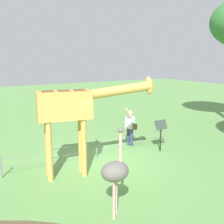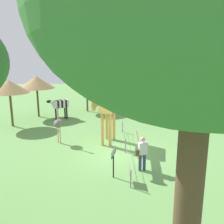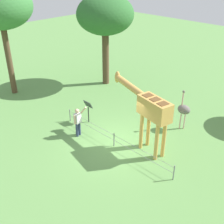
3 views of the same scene
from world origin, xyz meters
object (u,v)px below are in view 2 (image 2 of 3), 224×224
object	(u,v)px
visitor	(142,151)
shade_hut_far	(87,80)
shade_hut_aside	(9,87)
tree_west	(135,46)
ostrich	(59,124)
info_sign	(113,156)
zebra	(60,105)
giraffe	(107,107)
tree_northeast	(204,8)
shade_hut_near	(37,82)

from	to	relation	value
visitor	shade_hut_far	world-z (taller)	shade_hut_far
shade_hut_aside	tree_west	size ratio (longest dim) A/B	0.48
ostrich	info_sign	world-z (taller)	ostrich
visitor	zebra	world-z (taller)	visitor
giraffe	ostrich	xyz separation A→B (m)	(-0.23, -2.79, -1.06)
giraffe	tree_west	distance (m)	9.69
shade_hut_far	tree_northeast	world-z (taller)	tree_northeast
giraffe	shade_hut_aside	xyz separation A→B (m)	(-3.73, -6.85, 0.61)
zebra	shade_hut_near	distance (m)	2.76
ostrich	shade_hut_near	size ratio (longest dim) A/B	0.68
shade_hut_far	tree_west	xyz separation A→B (m)	(-0.31, 4.23, 2.94)
shade_hut_far	tree_northeast	size ratio (longest dim) A/B	0.45
shade_hut_near	info_sign	bearing A→B (deg)	30.25
tree_northeast	info_sign	xyz separation A→B (m)	(-6.72, -0.94, -4.71)
giraffe	shade_hut_near	distance (m)	8.68
shade_hut_near	shade_hut_aside	size ratio (longest dim) A/B	1.00
ostrich	shade_hut_far	bearing A→B (deg)	173.74
visitor	shade_hut_near	size ratio (longest dim) A/B	0.52
visitor	shade_hut_near	xyz separation A→B (m)	(-9.76, -7.35, 1.93)
giraffe	zebra	distance (m)	6.79
ostrich	shade_hut_far	xyz separation A→B (m)	(-8.19, 0.90, 1.61)
info_sign	shade_hut_far	bearing A→B (deg)	-169.81
zebra	info_sign	world-z (taller)	zebra
tree_northeast	tree_west	distance (m)	19.41
tree_west	info_sign	distance (m)	13.68
visitor	giraffe	bearing A→B (deg)	-153.85
shade_hut_aside	info_sign	size ratio (longest dim) A/B	2.51
tree_northeast	giraffe	bearing A→B (deg)	-173.21
giraffe	shade_hut_aside	size ratio (longest dim) A/B	1.21
giraffe	tree_west	size ratio (longest dim) A/B	0.58
shade_hut_aside	visitor	bearing A→B (deg)	50.35
giraffe	info_sign	bearing A→B (deg)	4.77
shade_hut_far	shade_hut_near	bearing A→B (deg)	-63.32
visitor	tree_northeast	distance (m)	8.78
visitor	info_sign	world-z (taller)	visitor
shade_hut_far	ostrich	bearing A→B (deg)	-6.26
ostrich	tree_northeast	distance (m)	12.44
ostrich	shade_hut_near	distance (m)	7.11
visitor	tree_northeast	world-z (taller)	tree_northeast
visitor	shade_hut_near	bearing A→B (deg)	-143.00
giraffe	visitor	world-z (taller)	giraffe
tree_west	tree_northeast	bearing A→B (deg)	-3.17
tree_northeast	info_sign	world-z (taller)	tree_northeast
shade_hut_aside	tree_northeast	world-z (taller)	tree_northeast
ostrich	shade_hut_aside	size ratio (longest dim) A/B	0.68
giraffe	tree_west	bearing A→B (deg)	164.98
zebra	info_sign	distance (m)	10.33
shade_hut_near	shade_hut_far	bearing A→B (deg)	116.68
shade_hut_aside	tree_west	world-z (taller)	tree_west
info_sign	zebra	bearing A→B (deg)	-156.76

